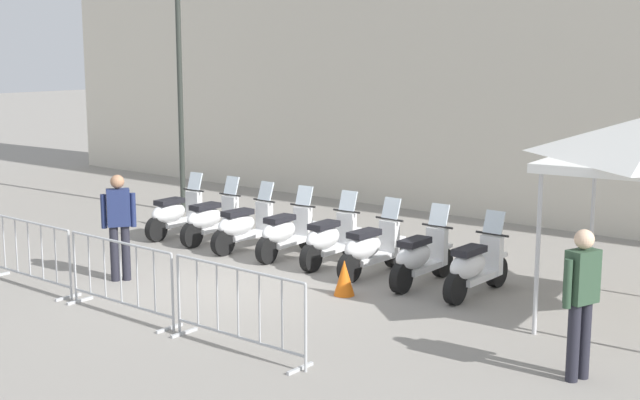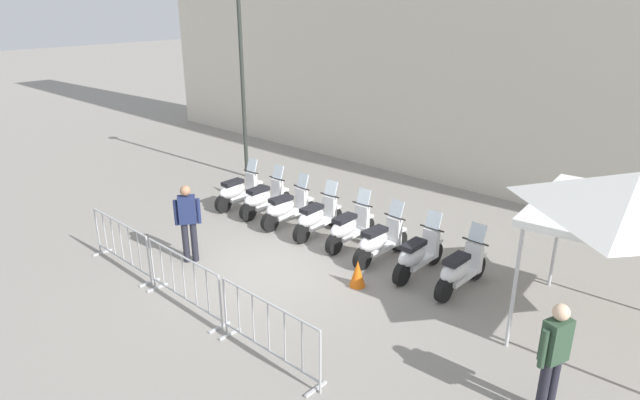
{
  "view_description": "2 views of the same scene",
  "coord_description": "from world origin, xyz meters",
  "px_view_note": "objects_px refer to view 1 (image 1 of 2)",
  "views": [
    {
      "loc": [
        8.34,
        -10.1,
        3.62
      ],
      "look_at": [
        0.82,
        1.38,
        1.24
      ],
      "focal_mm": 47.33,
      "sensor_mm": 36.0,
      "label": 1
    },
    {
      "loc": [
        6.89,
        -7.46,
        5.3
      ],
      "look_at": [
        -0.25,
        2.04,
        0.88
      ],
      "focal_mm": 30.03,
      "sensor_mm": 36.0,
      "label": 2
    }
  ],
  "objects_px": {
    "motorcycle_5": "(370,249)",
    "barrier_segment_0": "(29,254)",
    "motorcycle_2": "(244,227)",
    "motorcycle_6": "(420,258)",
    "motorcycle_3": "(286,233)",
    "motorcycle_7": "(474,267)",
    "motorcycle_0": "(176,214)",
    "motorcycle_4": "(330,240)",
    "street_lamp": "(179,55)",
    "traffic_cone": "(344,278)",
    "barrier_segment_1": "(121,279)",
    "motorcycle_1": "(212,220)",
    "officer_near_row_end": "(119,221)",
    "officer_mid_plaza": "(581,295)",
    "barrier_segment_2": "(238,310)"
  },
  "relations": [
    {
      "from": "motorcycle_1",
      "to": "motorcycle_4",
      "type": "xyz_separation_m",
      "value": [
        2.87,
        -0.25,
        0.0
      ]
    },
    {
      "from": "motorcycle_0",
      "to": "officer_mid_plaza",
      "type": "relative_size",
      "value": 1.0
    },
    {
      "from": "motorcycle_2",
      "to": "motorcycle_4",
      "type": "bearing_deg",
      "value": -2.32
    },
    {
      "from": "motorcycle_0",
      "to": "motorcycle_5",
      "type": "xyz_separation_m",
      "value": [
        4.77,
        -0.5,
        0.0
      ]
    },
    {
      "from": "motorcycle_4",
      "to": "officer_mid_plaza",
      "type": "height_order",
      "value": "officer_mid_plaza"
    },
    {
      "from": "motorcycle_3",
      "to": "barrier_segment_2",
      "type": "bearing_deg",
      "value": -61.38
    },
    {
      "from": "barrier_segment_0",
      "to": "barrier_segment_2",
      "type": "distance_m",
      "value": 4.59
    },
    {
      "from": "motorcycle_7",
      "to": "barrier_segment_2",
      "type": "xyz_separation_m",
      "value": [
        -1.48,
        -3.83,
        0.07
      ]
    },
    {
      "from": "motorcycle_3",
      "to": "motorcycle_6",
      "type": "distance_m",
      "value": 2.88
    },
    {
      "from": "motorcycle_1",
      "to": "officer_near_row_end",
      "type": "bearing_deg",
      "value": -78.98
    },
    {
      "from": "motorcycle_6",
      "to": "street_lamp",
      "type": "xyz_separation_m",
      "value": [
        -7.46,
        2.7,
        3.15
      ]
    },
    {
      "from": "motorcycle_6",
      "to": "barrier_segment_2",
      "type": "distance_m",
      "value": 3.95
    },
    {
      "from": "motorcycle_4",
      "to": "street_lamp",
      "type": "distance_m",
      "value": 6.82
    },
    {
      "from": "motorcycle_4",
      "to": "motorcycle_6",
      "type": "distance_m",
      "value": 1.92
    },
    {
      "from": "motorcycle_6",
      "to": "street_lamp",
      "type": "height_order",
      "value": "street_lamp"
    },
    {
      "from": "motorcycle_7",
      "to": "barrier_segment_1",
      "type": "bearing_deg",
      "value": -136.41
    },
    {
      "from": "motorcycle_0",
      "to": "officer_near_row_end",
      "type": "height_order",
      "value": "officer_near_row_end"
    },
    {
      "from": "motorcycle_1",
      "to": "motorcycle_5",
      "type": "height_order",
      "value": "same"
    },
    {
      "from": "motorcycle_3",
      "to": "barrier_segment_2",
      "type": "relative_size",
      "value": 0.78
    },
    {
      "from": "motorcycle_0",
      "to": "barrier_segment_1",
      "type": "distance_m",
      "value": 5.17
    },
    {
      "from": "motorcycle_4",
      "to": "motorcycle_2",
      "type": "bearing_deg",
      "value": 177.68
    },
    {
      "from": "motorcycle_0",
      "to": "motorcycle_6",
      "type": "bearing_deg",
      "value": -5.95
    },
    {
      "from": "motorcycle_1",
      "to": "officer_near_row_end",
      "type": "relative_size",
      "value": 1.0
    },
    {
      "from": "motorcycle_7",
      "to": "officer_near_row_end",
      "type": "xyz_separation_m",
      "value": [
        -5.15,
        -2.28,
        0.53
      ]
    },
    {
      "from": "motorcycle_5",
      "to": "barrier_segment_1",
      "type": "xyz_separation_m",
      "value": [
        -1.85,
        -3.77,
        0.07
      ]
    },
    {
      "from": "barrier_segment_2",
      "to": "motorcycle_5",
      "type": "bearing_deg",
      "value": 96.16
    },
    {
      "from": "motorcycle_2",
      "to": "officer_mid_plaza",
      "type": "relative_size",
      "value": 0.99
    },
    {
      "from": "barrier_segment_2",
      "to": "traffic_cone",
      "type": "xyz_separation_m",
      "value": [
        -0.19,
        2.8,
        -0.25
      ]
    },
    {
      "from": "motorcycle_1",
      "to": "barrier_segment_1",
      "type": "relative_size",
      "value": 0.78
    },
    {
      "from": "motorcycle_5",
      "to": "officer_mid_plaza",
      "type": "distance_m",
      "value": 4.99
    },
    {
      "from": "barrier_segment_0",
      "to": "motorcycle_6",
      "type": "bearing_deg",
      "value": 33.9
    },
    {
      "from": "motorcycle_3",
      "to": "motorcycle_0",
      "type": "bearing_deg",
      "value": 175.19
    },
    {
      "from": "motorcycle_1",
      "to": "barrier_segment_0",
      "type": "relative_size",
      "value": 0.78
    },
    {
      "from": "motorcycle_2",
      "to": "barrier_segment_0",
      "type": "bearing_deg",
      "value": -108.35
    },
    {
      "from": "motorcycle_5",
      "to": "barrier_segment_0",
      "type": "distance_m",
      "value": 5.43
    },
    {
      "from": "motorcycle_0",
      "to": "barrier_segment_1",
      "type": "relative_size",
      "value": 0.78
    },
    {
      "from": "motorcycle_3",
      "to": "motorcycle_7",
      "type": "xyz_separation_m",
      "value": [
        3.81,
        -0.44,
        0.0
      ]
    },
    {
      "from": "motorcycle_7",
      "to": "motorcycle_5",
      "type": "bearing_deg",
      "value": 174.51
    },
    {
      "from": "street_lamp",
      "to": "officer_mid_plaza",
      "type": "relative_size",
      "value": 3.47
    },
    {
      "from": "motorcycle_0",
      "to": "barrier_segment_0",
      "type": "relative_size",
      "value": 0.78
    },
    {
      "from": "motorcycle_5",
      "to": "traffic_cone",
      "type": "relative_size",
      "value": 3.13
    },
    {
      "from": "motorcycle_3",
      "to": "officer_mid_plaza",
      "type": "bearing_deg",
      "value": -25.41
    },
    {
      "from": "motorcycle_2",
      "to": "motorcycle_6",
      "type": "distance_m",
      "value": 3.85
    },
    {
      "from": "motorcycle_5",
      "to": "barrier_segment_0",
      "type": "xyz_separation_m",
      "value": [
        -4.13,
        -3.52,
        0.07
      ]
    },
    {
      "from": "motorcycle_4",
      "to": "traffic_cone",
      "type": "relative_size",
      "value": 3.14
    },
    {
      "from": "motorcycle_6",
      "to": "officer_near_row_end",
      "type": "distance_m",
      "value": 4.84
    },
    {
      "from": "barrier_segment_1",
      "to": "street_lamp",
      "type": "bearing_deg",
      "value": 126.11
    },
    {
      "from": "motorcycle_5",
      "to": "officer_mid_plaza",
      "type": "xyz_separation_m",
      "value": [
        4.2,
        -2.64,
        0.53
      ]
    },
    {
      "from": "motorcycle_2",
      "to": "traffic_cone",
      "type": "relative_size",
      "value": 3.13
    },
    {
      "from": "motorcycle_1",
      "to": "street_lamp",
      "type": "distance_m",
      "value": 4.66
    }
  ]
}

